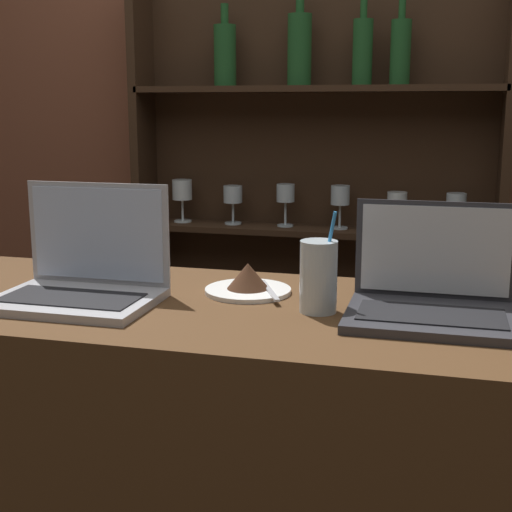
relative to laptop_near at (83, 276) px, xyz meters
name	(u,v)px	position (x,y,z in m)	size (l,w,h in m)	color
back_wall	(313,131)	(0.29, 1.13, 0.27)	(7.00, 0.06, 2.70)	brown
back_shelf	(314,238)	(0.31, 1.05, -0.09)	(1.23, 0.18, 1.86)	#332114
laptop_near	(83,276)	(0.00, 0.00, 0.00)	(0.33, 0.24, 0.24)	#ADADB2
laptop_far	(432,295)	(0.72, 0.06, -0.01)	(0.32, 0.25, 0.22)	#333338
cake_plate	(248,282)	(0.32, 0.15, -0.03)	(0.19, 0.19, 0.07)	white
water_glass	(319,276)	(0.50, 0.04, 0.02)	(0.08, 0.08, 0.21)	silver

